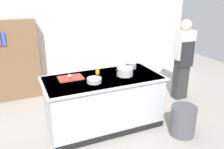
% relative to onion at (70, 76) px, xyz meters
% --- Properties ---
extents(ground_plane, '(10.00, 10.00, 0.00)m').
position_rel_onion_xyz_m(ground_plane, '(0.52, -0.15, -0.96)').
color(ground_plane, '#9E9991').
extents(back_wall, '(6.40, 0.12, 3.00)m').
position_rel_onion_xyz_m(back_wall, '(0.52, 1.95, 0.54)').
color(back_wall, silver).
rests_on(back_wall, ground_plane).
extents(counter_island, '(1.98, 0.98, 0.90)m').
position_rel_onion_xyz_m(counter_island, '(0.52, -0.15, -0.49)').
color(counter_island, '#B7BABF').
rests_on(counter_island, ground_plane).
extents(cutting_board, '(0.40, 0.28, 0.02)m').
position_rel_onion_xyz_m(cutting_board, '(0.02, 0.02, -0.05)').
color(cutting_board, red).
rests_on(cutting_board, counter_island).
extents(onion, '(0.07, 0.07, 0.07)m').
position_rel_onion_xyz_m(onion, '(0.00, 0.00, 0.00)').
color(onion, tan).
rests_on(onion, cutting_board).
extents(stock_pot, '(0.34, 0.27, 0.14)m').
position_rel_onion_xyz_m(stock_pot, '(0.90, -0.20, 0.01)').
color(stock_pot, '#B7BABF').
rests_on(stock_pot, counter_island).
extents(sauce_pan, '(0.23, 0.16, 0.11)m').
position_rel_onion_xyz_m(sauce_pan, '(1.19, 0.09, -0.00)').
color(sauce_pan, '#99999E').
rests_on(sauce_pan, counter_island).
extents(mixing_bowl, '(0.23, 0.23, 0.07)m').
position_rel_onion_xyz_m(mixing_bowl, '(0.32, -0.29, -0.02)').
color(mixing_bowl, '#B7BABF').
rests_on(mixing_bowl, counter_island).
extents(juice_cup, '(0.07, 0.07, 0.10)m').
position_rel_onion_xyz_m(juice_cup, '(0.50, 0.06, -0.01)').
color(juice_cup, yellow).
rests_on(juice_cup, counter_island).
extents(trash_bin, '(0.41, 0.41, 0.51)m').
position_rel_onion_xyz_m(trash_bin, '(1.61, -0.93, -0.70)').
color(trash_bin, '#4C4C51').
rests_on(trash_bin, ground_plane).
extents(person_chef, '(0.38, 0.25, 1.72)m').
position_rel_onion_xyz_m(person_chef, '(2.47, 0.21, -0.04)').
color(person_chef, '#2F2F2F').
rests_on(person_chef, ground_plane).
extents(bookshelf, '(1.10, 0.31, 1.70)m').
position_rel_onion_xyz_m(bookshelf, '(-0.84, 1.65, -0.10)').
color(bookshelf, brown).
rests_on(bookshelf, ground_plane).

